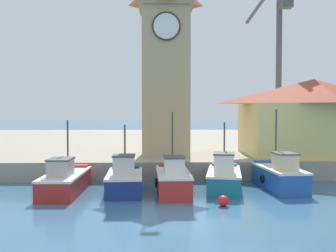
# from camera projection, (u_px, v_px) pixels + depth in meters

# --- Properties ---
(ground_plane) EXTENTS (300.00, 300.00, 0.00)m
(ground_plane) POSITION_uv_depth(u_px,v_px,m) (177.00, 220.00, 16.50)
(ground_plane) COLOR #386689
(quay_wharf) EXTENTS (120.00, 40.00, 1.25)m
(quay_wharf) POSITION_uv_depth(u_px,v_px,m) (165.00, 144.00, 45.10)
(quay_wharf) COLOR #9E937F
(quay_wharf) RESTS_ON ground
(fishing_boat_far_left) EXTENTS (2.09, 5.28, 4.03)m
(fishing_boat_far_left) POSITION_uv_depth(u_px,v_px,m) (65.00, 181.00, 21.68)
(fishing_boat_far_left) COLOR #AD2823
(fishing_boat_far_left) RESTS_ON ground
(fishing_boat_left_outer) EXTENTS (2.14, 4.33, 3.77)m
(fishing_boat_left_outer) POSITION_uv_depth(u_px,v_px,m) (124.00, 180.00, 21.83)
(fishing_boat_left_outer) COLOR navy
(fishing_boat_left_outer) RESTS_ON ground
(fishing_boat_left_inner) EXTENTS (1.96, 4.76, 4.49)m
(fishing_boat_left_inner) POSITION_uv_depth(u_px,v_px,m) (173.00, 180.00, 21.66)
(fishing_boat_left_inner) COLOR #AD2823
(fishing_boat_left_inner) RESTS_ON ground
(fishing_boat_mid_left) EXTENTS (2.64, 4.85, 3.89)m
(fishing_boat_mid_left) POSITION_uv_depth(u_px,v_px,m) (224.00, 177.00, 22.48)
(fishing_boat_mid_left) COLOR #196B7F
(fishing_boat_mid_left) RESTS_ON ground
(fishing_boat_center) EXTENTS (2.17, 4.80, 4.65)m
(fishing_boat_center) POSITION_uv_depth(u_px,v_px,m) (280.00, 176.00, 22.68)
(fishing_boat_center) COLOR #2356A8
(fishing_boat_center) RESTS_ON ground
(clock_tower) EXTENTS (3.91, 3.91, 15.19)m
(clock_tower) POSITION_uv_depth(u_px,v_px,m) (166.00, 59.00, 29.00)
(clock_tower) COLOR tan
(clock_tower) RESTS_ON quay_wharf
(warehouse_right) EXTENTS (10.23, 6.98, 5.63)m
(warehouse_right) POSITION_uv_depth(u_px,v_px,m) (313.00, 116.00, 29.11)
(warehouse_right) COLOR #E5D17A
(warehouse_right) RESTS_ON quay_wharf
(port_crane_near) EXTENTS (2.51, 9.54, 16.03)m
(port_crane_near) POSITION_uv_depth(u_px,v_px,m) (277.00, 82.00, 37.40)
(port_crane_near) COLOR #353539
(port_crane_near) RESTS_ON quay_wharf
(mooring_buoy) EXTENTS (0.53, 0.53, 0.53)m
(mooring_buoy) POSITION_uv_depth(u_px,v_px,m) (223.00, 201.00, 18.78)
(mooring_buoy) COLOR red
(mooring_buoy) RESTS_ON ground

